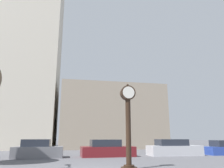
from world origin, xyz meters
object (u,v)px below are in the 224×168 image
(car_grey, at_px, (38,150))
(car_maroon, at_px, (107,149))
(car_silver, at_px, (174,149))
(street_clock, at_px, (128,122))

(car_grey, distance_m, car_maroon, 5.64)
(car_maroon, relative_size, car_silver, 0.96)
(street_clock, bearing_deg, car_silver, 50.25)
(street_clock, distance_m, car_grey, 9.55)
(street_clock, bearing_deg, car_grey, 125.14)
(street_clock, relative_size, car_maroon, 0.98)
(car_maroon, bearing_deg, car_silver, -2.39)
(street_clock, height_order, car_grey, street_clock)
(car_grey, bearing_deg, car_maroon, -0.23)
(street_clock, distance_m, car_silver, 10.01)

